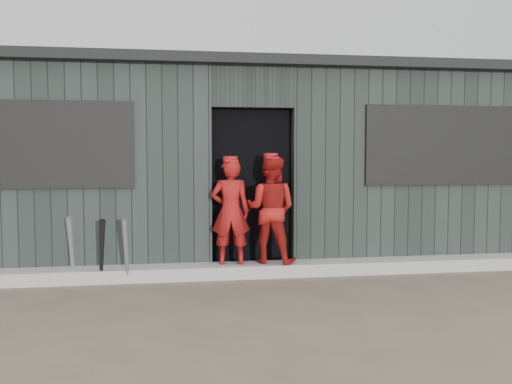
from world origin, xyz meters
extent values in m
plane|color=brown|center=(0.00, 0.00, 0.00)|extent=(80.00, 80.00, 0.00)
cube|color=#9F9F99|center=(0.00, 1.82, 0.07)|extent=(8.00, 0.36, 0.15)
cone|color=#96969E|center=(-2.08, 1.73, 0.38)|extent=(0.08, 0.26, 0.77)
cone|color=gray|center=(-1.48, 1.62, 0.37)|extent=(0.11, 0.18, 0.74)
cone|color=black|center=(-1.75, 1.64, 0.37)|extent=(0.13, 0.25, 0.74)
imported|color=maroon|center=(-0.30, 1.84, 0.77)|extent=(0.48, 0.33, 1.24)
imported|color=#A21714|center=(0.19, 1.87, 0.79)|extent=(0.77, 0.70, 1.28)
imported|color=#A3A3A3|center=(0.14, 2.44, 0.67)|extent=(0.73, 0.56, 1.34)
cube|color=black|center=(0.00, 3.50, 1.20)|extent=(7.60, 2.70, 2.20)
cube|color=#2B3330|center=(-2.25, 2.10, 1.25)|extent=(3.50, 0.20, 2.50)
cube|color=#2A322E|center=(2.25, 2.10, 1.25)|extent=(3.50, 0.20, 2.50)
cube|color=#252C2A|center=(0.00, 2.10, 2.25)|extent=(1.00, 0.20, 0.50)
cube|color=#2A322F|center=(3.90, 3.50, 1.25)|extent=(0.20, 3.00, 2.50)
cube|color=#2C3532|center=(0.00, 4.90, 1.25)|extent=(8.00, 0.20, 2.50)
cube|color=black|center=(0.00, 3.50, 2.56)|extent=(8.30, 3.30, 0.12)
cube|color=black|center=(-2.40, 1.98, 1.55)|extent=(2.00, 0.04, 1.00)
cube|color=black|center=(2.40, 1.98, 1.55)|extent=(2.00, 0.04, 1.00)
cube|color=black|center=(-0.11, 2.46, 1.35)|extent=(0.19, 0.19, 0.84)
cube|color=black|center=(0.20, 2.66, 1.30)|extent=(0.19, 0.15, 0.78)
camera|label=1|loc=(-1.04, -4.76, 1.46)|focal=40.00mm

